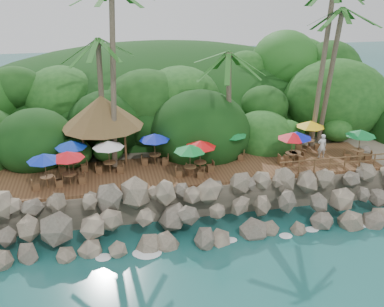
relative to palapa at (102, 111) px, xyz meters
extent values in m
plane|color=#19514F|center=(5.71, -9.12, -5.79)|extent=(140.00, 140.00, 0.00)
cube|color=gray|center=(5.71, 6.88, -4.74)|extent=(32.00, 25.20, 2.10)
ellipsoid|color=#143811|center=(5.71, 14.38, -5.79)|extent=(44.80, 28.00, 15.40)
cube|color=brown|center=(5.71, -3.12, -3.59)|extent=(26.00, 5.00, 0.20)
ellipsoid|color=white|center=(-3.29, -8.82, -5.76)|extent=(1.20, 0.80, 0.06)
ellipsoid|color=white|center=(-0.29, -8.82, -5.76)|extent=(1.20, 0.80, 0.06)
ellipsoid|color=white|center=(2.71, -8.82, -5.76)|extent=(1.20, 0.80, 0.06)
ellipsoid|color=white|center=(5.71, -8.82, -5.76)|extent=(1.20, 0.80, 0.06)
ellipsoid|color=white|center=(8.71, -8.82, -5.76)|extent=(1.20, 0.80, 0.06)
ellipsoid|color=white|center=(11.71, -8.82, -5.76)|extent=(1.20, 0.80, 0.06)
ellipsoid|color=white|center=(14.71, -8.82, -5.76)|extent=(1.20, 0.80, 0.06)
cylinder|color=brown|center=(0.90, -0.87, 2.37)|extent=(1.08, 2.84, 11.53)
cylinder|color=brown|center=(0.05, 0.22, 0.68)|extent=(0.55, 0.89, 8.35)
ellipsoid|color=#23601E|center=(0.05, 0.22, 4.86)|extent=(6.00, 6.00, 2.40)
cylinder|color=brown|center=(8.98, -0.43, 0.15)|extent=(0.84, 0.77, 7.30)
ellipsoid|color=#23601E|center=(8.98, -0.43, 3.80)|extent=(6.00, 6.00, 2.40)
cylinder|color=brown|center=(15.98, -0.41, 2.48)|extent=(1.42, 1.33, 11.91)
cylinder|color=brown|center=(16.73, -0.31, 1.54)|extent=(0.65, 1.32, 10.06)
ellipsoid|color=#23601E|center=(16.73, -0.31, 6.58)|extent=(6.00, 6.00, 2.40)
cylinder|color=brown|center=(-1.40, -1.40, -2.29)|extent=(0.16, 0.16, 2.40)
cylinder|color=brown|center=(1.40, -1.40, -2.29)|extent=(0.16, 0.16, 2.40)
cylinder|color=brown|center=(-1.40, 1.40, -2.29)|extent=(0.16, 0.16, 2.40)
cylinder|color=brown|center=(1.40, 1.40, -2.29)|extent=(0.16, 0.16, 2.40)
cone|color=brown|center=(0.00, 0.00, 0.01)|extent=(5.72, 5.72, 2.20)
cylinder|color=brown|center=(-2.14, -2.18, -3.12)|extent=(0.08, 0.08, 0.74)
cylinder|color=brown|center=(-2.14, -2.18, -2.74)|extent=(0.84, 0.84, 0.05)
cylinder|color=brown|center=(-2.14, -2.18, -2.39)|extent=(0.05, 0.05, 2.20)
cone|color=#0C2DA2|center=(-2.14, -2.18, -1.44)|extent=(2.10, 2.10, 0.45)
cube|color=brown|center=(-2.83, -2.29, -3.26)|extent=(0.48, 0.48, 0.46)
cube|color=brown|center=(-1.45, -2.07, -3.26)|extent=(0.48, 0.48, 0.46)
cylinder|color=brown|center=(-3.64, -4.11, -3.12)|extent=(0.08, 0.08, 0.74)
cylinder|color=brown|center=(-3.64, -4.11, -2.74)|extent=(0.84, 0.84, 0.05)
cylinder|color=brown|center=(-3.64, -4.11, -2.39)|extent=(0.05, 0.05, 2.20)
cone|color=#0C27A8|center=(-3.64, -4.11, -1.44)|extent=(2.10, 2.10, 0.45)
cube|color=brown|center=(-4.32, -4.29, -3.26)|extent=(0.51, 0.51, 0.46)
cube|color=brown|center=(-2.96, -3.94, -3.26)|extent=(0.51, 0.51, 0.46)
cylinder|color=brown|center=(12.97, -3.52, -3.12)|extent=(0.08, 0.08, 0.74)
cylinder|color=brown|center=(12.97, -3.52, -2.74)|extent=(0.84, 0.84, 0.05)
cylinder|color=brown|center=(12.97, -3.52, -2.39)|extent=(0.05, 0.05, 2.20)
cone|color=#0C18A7|center=(12.97, -3.52, -1.44)|extent=(2.10, 2.10, 0.45)
cube|color=brown|center=(12.34, -3.81, -3.26)|extent=(0.56, 0.56, 0.46)
cube|color=brown|center=(13.61, -3.22, -3.26)|extent=(0.56, 0.56, 0.46)
cylinder|color=brown|center=(14.95, -1.52, -3.12)|extent=(0.08, 0.08, 0.74)
cylinder|color=brown|center=(14.95, -1.52, -2.74)|extent=(0.84, 0.84, 0.05)
cylinder|color=brown|center=(14.95, -1.52, -2.39)|extent=(0.05, 0.05, 2.20)
cone|color=yellow|center=(14.95, -1.52, -1.44)|extent=(2.10, 2.10, 0.45)
cube|color=brown|center=(14.27, -1.34, -3.26)|extent=(0.51, 0.51, 0.46)
cube|color=brown|center=(15.63, -1.70, -3.26)|extent=(0.51, 0.51, 0.46)
cylinder|color=brown|center=(3.35, -1.94, -3.12)|extent=(0.08, 0.08, 0.74)
cylinder|color=brown|center=(3.35, -1.94, -2.74)|extent=(0.84, 0.84, 0.05)
cylinder|color=brown|center=(3.35, -1.94, -2.39)|extent=(0.05, 0.05, 2.20)
cone|color=#0D1FAC|center=(3.35, -1.94, -1.44)|extent=(2.10, 2.10, 0.45)
cube|color=brown|center=(2.66, -1.81, -3.26)|extent=(0.49, 0.49, 0.46)
cube|color=brown|center=(4.04, -2.07, -3.26)|extent=(0.49, 0.49, 0.46)
cylinder|color=brown|center=(-2.26, -4.03, -3.12)|extent=(0.08, 0.08, 0.74)
cylinder|color=brown|center=(-2.26, -4.03, -2.74)|extent=(0.84, 0.84, 0.05)
cylinder|color=brown|center=(-2.26, -4.03, -2.39)|extent=(0.05, 0.05, 2.20)
cone|color=red|center=(-2.26, -4.03, -1.44)|extent=(2.10, 2.10, 0.45)
cube|color=brown|center=(-2.95, -4.16, -3.26)|extent=(0.49, 0.49, 0.46)
cube|color=brown|center=(-1.58, -3.89, -3.26)|extent=(0.49, 0.49, 0.46)
cylinder|color=brown|center=(5.31, -4.44, -3.12)|extent=(0.08, 0.08, 0.74)
cylinder|color=brown|center=(5.31, -4.44, -2.74)|extent=(0.84, 0.84, 0.05)
cylinder|color=brown|center=(5.31, -4.44, -2.39)|extent=(0.05, 0.05, 2.20)
cone|color=#0D782E|center=(5.31, -4.44, -1.44)|extent=(2.10, 2.10, 0.45)
cube|color=brown|center=(4.64, -4.25, -3.26)|extent=(0.52, 0.52, 0.46)
cube|color=brown|center=(5.99, -4.63, -3.26)|extent=(0.52, 0.52, 0.46)
cylinder|color=brown|center=(8.75, -2.16, -3.12)|extent=(0.08, 0.08, 0.74)
cylinder|color=brown|center=(8.75, -2.16, -2.74)|extent=(0.84, 0.84, 0.05)
cylinder|color=brown|center=(8.75, -2.16, -2.39)|extent=(0.05, 0.05, 2.20)
cone|color=#0D762E|center=(8.75, -2.16, -1.44)|extent=(2.10, 2.10, 0.45)
cube|color=brown|center=(8.09, -1.91, -3.26)|extent=(0.54, 0.54, 0.46)
cube|color=brown|center=(9.40, -2.41, -3.26)|extent=(0.54, 0.54, 0.46)
cylinder|color=brown|center=(6.11, -3.87, -3.12)|extent=(0.08, 0.08, 0.74)
cylinder|color=brown|center=(6.11, -3.87, -2.74)|extent=(0.84, 0.84, 0.05)
cylinder|color=brown|center=(6.11, -3.87, -2.39)|extent=(0.05, 0.05, 2.20)
cone|color=red|center=(6.11, -3.87, -1.44)|extent=(2.10, 2.10, 0.45)
cube|color=brown|center=(5.41, -3.92, -3.26)|extent=(0.45, 0.45, 0.46)
cube|color=brown|center=(6.81, -3.82, -3.26)|extent=(0.45, 0.45, 0.46)
cylinder|color=brown|center=(0.24, -2.68, -3.12)|extent=(0.08, 0.08, 0.74)
cylinder|color=brown|center=(0.24, -2.68, -2.74)|extent=(0.84, 0.84, 0.05)
cylinder|color=brown|center=(0.24, -2.68, -2.39)|extent=(0.05, 0.05, 2.20)
cone|color=white|center=(0.24, -2.68, -1.44)|extent=(2.10, 2.10, 0.45)
cube|color=brown|center=(-0.46, -2.57, -3.26)|extent=(0.48, 0.48, 0.46)
cube|color=brown|center=(0.93, -2.79, -3.26)|extent=(0.48, 0.48, 0.46)
cylinder|color=brown|center=(12.65, -3.61, -3.12)|extent=(0.08, 0.08, 0.74)
cylinder|color=brown|center=(12.65, -3.61, -2.74)|extent=(0.84, 0.84, 0.05)
cylinder|color=brown|center=(12.65, -3.61, -2.39)|extent=(0.05, 0.05, 2.20)
cone|color=red|center=(12.65, -3.61, -1.44)|extent=(2.10, 2.10, 0.45)
cube|color=brown|center=(11.95, -3.67, -3.26)|extent=(0.45, 0.45, 0.46)
cube|color=brown|center=(13.35, -3.56, -3.26)|extent=(0.45, 0.45, 0.46)
cylinder|color=brown|center=(17.51, -4.03, -3.12)|extent=(0.08, 0.08, 0.74)
cylinder|color=brown|center=(17.51, -4.03, -2.74)|extent=(0.84, 0.84, 0.05)
cylinder|color=brown|center=(17.51, -4.03, -2.39)|extent=(0.05, 0.05, 2.20)
cone|color=#0B682A|center=(17.51, -4.03, -1.44)|extent=(2.10, 2.10, 0.45)
cube|color=brown|center=(16.86, -3.77, -3.26)|extent=(0.55, 0.55, 0.46)
cube|color=brown|center=(18.16, -4.30, -3.26)|extent=(0.55, 0.55, 0.46)
cylinder|color=brown|center=(11.32, -5.47, -2.99)|extent=(0.10, 0.10, 1.00)
cylinder|color=brown|center=(12.42, -5.47, -2.99)|extent=(0.10, 0.10, 1.00)
cylinder|color=brown|center=(13.52, -5.47, -2.99)|extent=(0.10, 0.10, 1.00)
cylinder|color=brown|center=(14.62, -5.47, -2.99)|extent=(0.10, 0.10, 1.00)
cylinder|color=brown|center=(15.72, -5.47, -2.99)|extent=(0.10, 0.10, 1.00)
cylinder|color=brown|center=(16.82, -5.47, -2.99)|extent=(0.10, 0.10, 1.00)
cylinder|color=brown|center=(17.92, -5.47, -2.99)|extent=(0.10, 0.10, 1.00)
cube|color=brown|center=(15.17, -5.47, -2.54)|extent=(8.30, 0.06, 0.06)
cube|color=brown|center=(15.17, -5.47, -2.94)|extent=(8.30, 0.06, 0.06)
imported|color=silver|center=(15.18, -3.11, -2.60)|extent=(0.68, 0.48, 1.78)
camera|label=1|loc=(0.03, -30.47, 9.07)|focal=42.11mm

